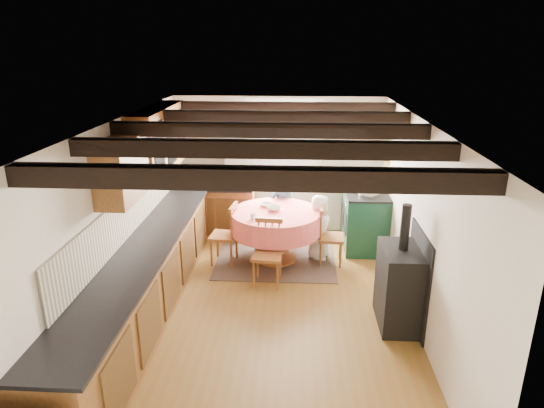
# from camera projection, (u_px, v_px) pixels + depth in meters

# --- Properties ---
(floor) EXTENTS (3.60, 5.50, 0.00)m
(floor) POSITION_uv_depth(u_px,v_px,m) (269.00, 308.00, 6.07)
(floor) COLOR brown
(floor) RESTS_ON ground
(ceiling) EXTENTS (3.60, 5.50, 0.00)m
(ceiling) POSITION_uv_depth(u_px,v_px,m) (268.00, 122.00, 5.29)
(ceiling) COLOR white
(ceiling) RESTS_ON ground
(wall_back) EXTENTS (3.60, 0.00, 2.40)m
(wall_back) POSITION_uv_depth(u_px,v_px,m) (278.00, 166.00, 8.28)
(wall_back) COLOR silver
(wall_back) RESTS_ON ground
(wall_front) EXTENTS (3.60, 0.00, 2.40)m
(wall_front) POSITION_uv_depth(u_px,v_px,m) (242.00, 372.00, 3.09)
(wall_front) COLOR silver
(wall_front) RESTS_ON ground
(wall_left) EXTENTS (0.00, 5.50, 2.40)m
(wall_left) POSITION_uv_depth(u_px,v_px,m) (122.00, 219.00, 5.78)
(wall_left) COLOR silver
(wall_left) RESTS_ON ground
(wall_right) EXTENTS (0.00, 5.50, 2.40)m
(wall_right) POSITION_uv_depth(u_px,v_px,m) (419.00, 225.00, 5.59)
(wall_right) COLOR silver
(wall_right) RESTS_ON ground
(beam_a) EXTENTS (3.60, 0.16, 0.16)m
(beam_a) POSITION_uv_depth(u_px,v_px,m) (251.00, 178.00, 3.43)
(beam_a) COLOR black
(beam_a) RESTS_ON ceiling
(beam_b) EXTENTS (3.60, 0.16, 0.16)m
(beam_b) POSITION_uv_depth(u_px,v_px,m) (261.00, 149.00, 4.38)
(beam_b) COLOR black
(beam_b) RESTS_ON ceiling
(beam_c) EXTENTS (3.60, 0.16, 0.16)m
(beam_c) POSITION_uv_depth(u_px,v_px,m) (268.00, 130.00, 5.32)
(beam_c) COLOR black
(beam_c) RESTS_ON ceiling
(beam_d) EXTENTS (3.60, 0.16, 0.16)m
(beam_d) POSITION_uv_depth(u_px,v_px,m) (273.00, 117.00, 6.27)
(beam_d) COLOR black
(beam_d) RESTS_ON ceiling
(beam_e) EXTENTS (3.60, 0.16, 0.16)m
(beam_e) POSITION_uv_depth(u_px,v_px,m) (276.00, 107.00, 7.21)
(beam_e) COLOR black
(beam_e) RESTS_ON ceiling
(splash_left) EXTENTS (0.02, 4.50, 0.55)m
(splash_left) POSITION_uv_depth(u_px,v_px,m) (132.00, 210.00, 6.06)
(splash_left) COLOR beige
(splash_left) RESTS_ON wall_left
(splash_back) EXTENTS (1.40, 0.02, 0.55)m
(splash_back) POSITION_uv_depth(u_px,v_px,m) (222.00, 165.00, 8.31)
(splash_back) COLOR beige
(splash_back) RESTS_ON wall_back
(base_cabinet_left) EXTENTS (0.60, 5.30, 0.88)m
(base_cabinet_left) POSITION_uv_depth(u_px,v_px,m) (152.00, 275.00, 6.01)
(base_cabinet_left) COLOR brown
(base_cabinet_left) RESTS_ON floor
(base_cabinet_back) EXTENTS (1.30, 0.60, 0.88)m
(base_cabinet_back) POSITION_uv_depth(u_px,v_px,m) (218.00, 211.00, 8.30)
(base_cabinet_back) COLOR brown
(base_cabinet_back) RESTS_ON floor
(worktop_left) EXTENTS (0.64, 5.30, 0.04)m
(worktop_left) POSITION_uv_depth(u_px,v_px,m) (150.00, 242.00, 5.86)
(worktop_left) COLOR black
(worktop_left) RESTS_ON base_cabinet_left
(worktop_back) EXTENTS (1.30, 0.64, 0.04)m
(worktop_back) POSITION_uv_depth(u_px,v_px,m) (217.00, 186.00, 8.13)
(worktop_back) COLOR black
(worktop_back) RESTS_ON base_cabinet_back
(wall_cabinet_glass) EXTENTS (0.34, 1.80, 0.90)m
(wall_cabinet_glass) POSITION_uv_depth(u_px,v_px,m) (159.00, 139.00, 6.66)
(wall_cabinet_glass) COLOR brown
(wall_cabinet_glass) RESTS_ON wall_left
(wall_cabinet_solid) EXTENTS (0.34, 0.90, 0.70)m
(wall_cabinet_solid) POSITION_uv_depth(u_px,v_px,m) (121.00, 170.00, 5.26)
(wall_cabinet_solid) COLOR brown
(wall_cabinet_solid) RESTS_ON wall_left
(window_frame) EXTENTS (1.34, 0.03, 1.54)m
(window_frame) POSITION_uv_depth(u_px,v_px,m) (284.00, 143.00, 8.13)
(window_frame) COLOR white
(window_frame) RESTS_ON wall_back
(window_pane) EXTENTS (1.20, 0.01, 1.40)m
(window_pane) POSITION_uv_depth(u_px,v_px,m) (284.00, 143.00, 8.14)
(window_pane) COLOR white
(window_pane) RESTS_ON wall_back
(curtain_left) EXTENTS (0.35, 0.10, 2.10)m
(curtain_left) POSITION_uv_depth(u_px,v_px,m) (235.00, 172.00, 8.26)
(curtain_left) COLOR #92AA7D
(curtain_left) RESTS_ON wall_back
(curtain_right) EXTENTS (0.35, 0.10, 2.10)m
(curtain_right) POSITION_uv_depth(u_px,v_px,m) (332.00, 173.00, 8.17)
(curtain_right) COLOR #92AA7D
(curtain_right) RESTS_ON wall_back
(curtain_rod) EXTENTS (2.00, 0.03, 0.03)m
(curtain_rod) POSITION_uv_depth(u_px,v_px,m) (284.00, 109.00, 7.86)
(curtain_rod) COLOR black
(curtain_rod) RESTS_ON wall_back
(wall_picture) EXTENTS (0.04, 0.50, 0.60)m
(wall_picture) POSITION_uv_depth(u_px,v_px,m) (386.00, 144.00, 7.60)
(wall_picture) COLOR gold
(wall_picture) RESTS_ON wall_right
(wall_plate) EXTENTS (0.30, 0.02, 0.30)m
(wall_plate) POSITION_uv_depth(u_px,v_px,m) (339.00, 138.00, 8.03)
(wall_plate) COLOR silver
(wall_plate) RESTS_ON wall_back
(rug) EXTENTS (1.85, 1.44, 0.01)m
(rug) POSITION_uv_depth(u_px,v_px,m) (276.00, 260.00, 7.39)
(rug) COLOR brown
(rug) RESTS_ON floor
(dining_table) EXTENTS (1.37, 1.37, 0.82)m
(dining_table) POSITION_uv_depth(u_px,v_px,m) (276.00, 236.00, 7.26)
(dining_table) COLOR #FC6E7E
(dining_table) RESTS_ON floor
(chair_near) EXTENTS (0.44, 0.46, 0.95)m
(chair_near) POSITION_uv_depth(u_px,v_px,m) (267.00, 254.00, 6.53)
(chair_near) COLOR brown
(chair_near) RESTS_ON floor
(chair_left) EXTENTS (0.47, 0.46, 0.95)m
(chair_left) POSITION_uv_depth(u_px,v_px,m) (224.00, 234.00, 7.20)
(chair_left) COLOR brown
(chair_left) RESTS_ON floor
(chair_right) EXTENTS (0.44, 0.42, 0.92)m
(chair_right) POSITION_uv_depth(u_px,v_px,m) (331.00, 235.00, 7.17)
(chair_right) COLOR brown
(chair_right) RESTS_ON floor
(aga_range) EXTENTS (0.69, 1.07, 0.99)m
(aga_range) POSITION_uv_depth(u_px,v_px,m) (365.00, 218.00, 7.78)
(aga_range) COLOR #133F2A
(aga_range) RESTS_ON floor
(cast_iron_stove) EXTENTS (0.46, 0.77, 1.53)m
(cast_iron_stove) POSITION_uv_depth(u_px,v_px,m) (401.00, 266.00, 5.51)
(cast_iron_stove) COLOR black
(cast_iron_stove) RESTS_ON floor
(child_far) EXTENTS (0.51, 0.42, 1.22)m
(child_far) POSITION_uv_depth(u_px,v_px,m) (283.00, 209.00, 7.87)
(child_far) COLOR #3E5A6B
(child_far) RESTS_ON floor
(child_right) EXTENTS (0.42, 0.56, 1.04)m
(child_right) POSITION_uv_depth(u_px,v_px,m) (319.00, 227.00, 7.34)
(child_right) COLOR white
(child_right) RESTS_ON floor
(bowl_a) EXTENTS (0.26, 0.26, 0.05)m
(bowl_a) POSITION_uv_depth(u_px,v_px,m) (266.00, 205.00, 7.34)
(bowl_a) COLOR silver
(bowl_a) RESTS_ON dining_table
(bowl_b) EXTENTS (0.25, 0.25, 0.06)m
(bowl_b) POSITION_uv_depth(u_px,v_px,m) (274.00, 209.00, 7.15)
(bowl_b) COLOR silver
(bowl_b) RESTS_ON dining_table
(cup) EXTENTS (0.11, 0.11, 0.08)m
(cup) POSITION_uv_depth(u_px,v_px,m) (253.00, 217.00, 6.80)
(cup) COLOR silver
(cup) RESTS_ON dining_table
(canister_tall) EXTENTS (0.13, 0.13, 0.23)m
(canister_tall) POSITION_uv_depth(u_px,v_px,m) (198.00, 178.00, 8.15)
(canister_tall) COLOR #262628
(canister_tall) RESTS_ON worktop_back
(canister_wide) EXTENTS (0.19, 0.19, 0.21)m
(canister_wide) POSITION_uv_depth(u_px,v_px,m) (222.00, 178.00, 8.14)
(canister_wide) COLOR #262628
(canister_wide) RESTS_ON worktop_back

